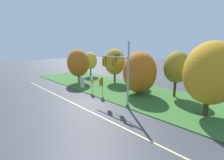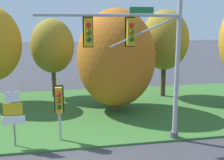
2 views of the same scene
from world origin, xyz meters
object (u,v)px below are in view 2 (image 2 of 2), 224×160
(pedestrian_signal_near_kerb, at_px, (59,103))
(tree_mid_verge, at_px, (52,46))
(tree_right_far, at_px, (165,40))
(tree_tall_centre, at_px, (116,58))
(traffic_signal_mast, at_px, (143,47))
(route_sign_post, at_px, (13,113))

(pedestrian_signal_near_kerb, distance_m, tree_mid_verge, 8.88)
(pedestrian_signal_near_kerb, bearing_deg, tree_right_far, 42.22)
(tree_mid_verge, height_order, tree_right_far, tree_right_far)
(tree_mid_verge, bearing_deg, tree_tall_centre, -46.41)
(pedestrian_signal_near_kerb, distance_m, tree_tall_centre, 5.94)
(tree_right_far, bearing_deg, pedestrian_signal_near_kerb, -137.78)
(tree_right_far, bearing_deg, traffic_signal_mast, -117.75)
(tree_tall_centre, bearing_deg, tree_mid_verge, 133.59)
(tree_right_far, bearing_deg, tree_tall_centre, -147.04)
(route_sign_post, bearing_deg, pedestrian_signal_near_kerb, 3.81)
(tree_mid_verge, xyz_separation_m, tree_tall_centre, (4.01, -4.21, -0.49))
(pedestrian_signal_near_kerb, height_order, tree_mid_verge, tree_mid_verge)
(route_sign_post, distance_m, tree_right_far, 12.76)
(tree_tall_centre, relative_size, tree_right_far, 0.99)
(pedestrian_signal_near_kerb, relative_size, route_sign_post, 1.03)
(route_sign_post, height_order, tree_mid_verge, tree_mid_verge)
(route_sign_post, xyz_separation_m, tree_right_far, (10.05, 7.38, 2.70))
(tree_right_far, bearing_deg, tree_mid_verge, 170.42)
(traffic_signal_mast, height_order, tree_right_far, traffic_signal_mast)
(traffic_signal_mast, distance_m, tree_tall_centre, 5.18)
(tree_mid_verge, relative_size, tree_right_far, 0.90)
(traffic_signal_mast, relative_size, pedestrian_signal_near_kerb, 2.83)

